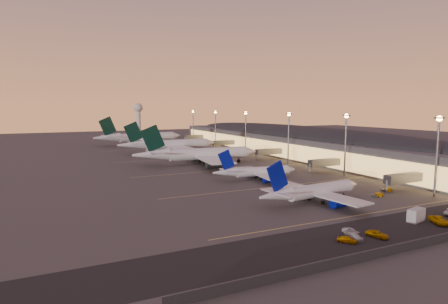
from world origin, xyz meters
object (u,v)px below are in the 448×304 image
(airliner_wide_mid, at_px, (169,145))
(airliner_narrow_north, at_px, (255,172))
(catering_truck_a, at_px, (417,215))
(baggage_tug_b, at_px, (377,195))
(airliner_wide_near, at_px, (198,154))
(service_van_a, at_px, (351,231))
(service_van_d, at_px, (439,220))
(service_van_c, at_px, (354,236))
(service_van_f, at_px, (377,234))
(radar_tower, at_px, (138,114))
(service_van_b, at_px, (347,239))
(airliner_narrow_south, at_px, (312,191))
(airliner_wide_far, at_px, (140,137))
(baggage_tug_a, at_px, (387,190))

(airliner_wide_mid, bearing_deg, airliner_narrow_north, -87.01)
(catering_truck_a, bearing_deg, baggage_tug_b, 49.57)
(catering_truck_a, bearing_deg, airliner_narrow_north, 84.98)
(airliner_wide_near, xyz_separation_m, catering_truck_a, (15.15, -110.50, -3.72))
(service_van_a, height_order, service_van_d, service_van_d)
(service_van_c, xyz_separation_m, service_van_f, (5.59, -1.23, 0.00))
(service_van_c, bearing_deg, radar_tower, 87.48)
(airliner_narrow_north, relative_size, service_van_f, 7.17)
(airliner_wide_mid, relative_size, service_van_a, 15.32)
(airliner_narrow_north, bearing_deg, service_van_b, -98.02)
(service_van_c, height_order, service_van_d, service_van_d)
(airliner_narrow_south, xyz_separation_m, catering_truck_a, (12.21, -25.58, -2.07))
(baggage_tug_b, height_order, service_van_b, service_van_b)
(airliner_wide_near, height_order, service_van_b, airliner_wide_near)
(airliner_wide_far, bearing_deg, baggage_tug_b, -89.21)
(radar_tower, distance_m, service_van_c, 319.94)
(airliner_narrow_south, relative_size, airliner_narrow_north, 1.11)
(catering_truck_a, relative_size, service_van_c, 1.33)
(radar_tower, xyz_separation_m, service_van_d, (0.97, -318.98, -20.99))
(airliner_narrow_south, xyz_separation_m, radar_tower, (14.61, 289.64, 18.27))
(service_van_d, relative_size, service_van_f, 1.29)
(airliner_wide_mid, xyz_separation_m, service_van_a, (-8.47, -164.36, -4.48))
(airliner_narrow_south, height_order, service_van_d, airliner_narrow_south)
(airliner_narrow_north, bearing_deg, service_van_a, -94.76)
(airliner_wide_mid, xyz_separation_m, service_van_b, (-13.29, -168.16, -4.48))
(airliner_narrow_south, distance_m, service_van_f, 30.47)
(airliner_wide_far, bearing_deg, airliner_narrow_north, -94.52)
(airliner_narrow_south, distance_m, airliner_wide_near, 84.99)
(service_van_a, bearing_deg, radar_tower, 72.58)
(baggage_tug_a, height_order, catering_truck_a, catering_truck_a)
(catering_truck_a, distance_m, service_van_d, 5.09)
(baggage_tug_a, distance_m, service_van_f, 50.56)
(baggage_tug_a, bearing_deg, catering_truck_a, -119.75)
(baggage_tug_a, relative_size, service_van_f, 0.78)
(airliner_wide_mid, relative_size, radar_tower, 1.93)
(service_van_a, bearing_deg, service_van_f, -61.78)
(radar_tower, height_order, baggage_tug_b, radar_tower)
(baggage_tug_a, relative_size, service_van_a, 0.93)
(airliner_narrow_north, xyz_separation_m, service_van_a, (-12.61, -64.07, -2.55))
(airliner_narrow_south, xyz_separation_m, service_van_a, (-9.61, -25.57, -2.90))
(service_van_f, bearing_deg, service_van_b, 165.76)
(airliner_narrow_south, distance_m, airliner_wide_far, 196.64)
(airliner_narrow_south, bearing_deg, airliner_wide_near, 86.14)
(airliner_narrow_north, distance_m, baggage_tug_a, 47.75)
(baggage_tug_a, bearing_deg, service_van_a, -139.48)
(airliner_wide_far, bearing_deg, baggage_tug_a, -86.32)
(airliner_narrow_north, height_order, baggage_tug_a, airliner_narrow_north)
(service_van_c, bearing_deg, service_van_d, 0.46)
(airliner_narrow_south, height_order, baggage_tug_a, airliner_narrow_south)
(service_van_c, bearing_deg, service_van_b, -161.35)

